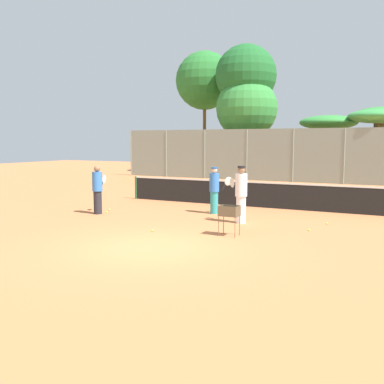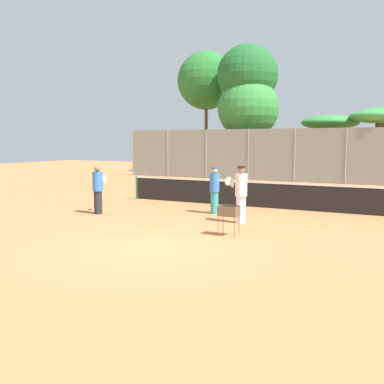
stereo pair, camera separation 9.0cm
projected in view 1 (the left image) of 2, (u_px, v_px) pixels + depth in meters
ground_plane at (150, 248)px, 11.62m from camera, size 80.00×80.00×0.00m
tennis_net at (255, 194)px, 18.71m from camera, size 12.10×0.10×1.07m
back_fence at (318, 156)px, 29.33m from camera, size 29.74×0.08×3.59m
tree_0 at (246, 76)px, 34.56m from camera, size 4.72×4.72×10.14m
tree_1 at (205, 81)px, 38.22m from camera, size 4.93×4.93×10.34m
tree_2 at (247, 109)px, 34.37m from camera, size 4.70×4.70×7.57m
tree_3 at (328, 124)px, 31.22m from camera, size 3.97×3.97×4.53m
tree_4 at (377, 118)px, 28.99m from camera, size 3.65×3.65×4.80m
tree_5 at (383, 115)px, 30.14m from camera, size 3.51×3.51×5.03m
player_white_outfit at (214, 190)px, 16.97m from camera, size 0.79×0.63×1.77m
player_red_cap at (241, 194)px, 15.00m from camera, size 0.84×0.65×1.92m
player_yellow_shirt at (98, 189)px, 16.91m from camera, size 0.38×0.94×1.83m
ball_cart at (229, 213)px, 13.02m from camera, size 0.56×0.41×0.89m
tennis_ball_0 at (110, 209)px, 17.89m from camera, size 0.07×0.07×0.07m
tennis_ball_1 at (327, 223)px, 14.89m from camera, size 0.07×0.07×0.07m
tennis_ball_2 at (107, 212)px, 17.25m from camera, size 0.07×0.07×0.07m
tennis_ball_3 at (309, 230)px, 13.77m from camera, size 0.07×0.07×0.07m
tennis_ball_4 at (153, 230)px, 13.68m from camera, size 0.07×0.07×0.07m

